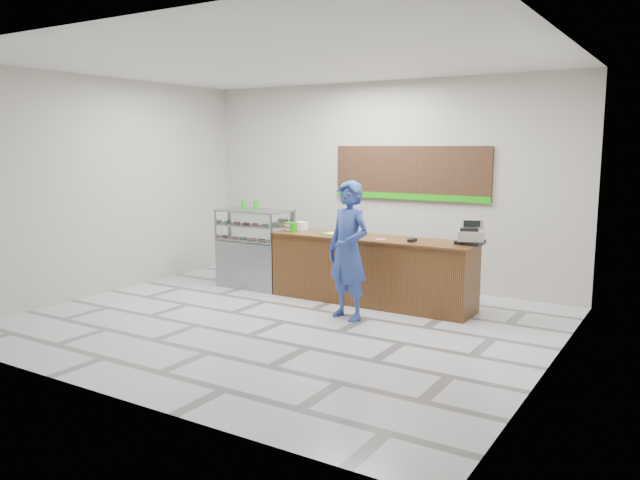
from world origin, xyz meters
The scene contains 16 objects.
floor centered at (0.00, 0.00, 0.00)m, with size 7.00×7.00×0.00m, color silver.
back_wall centered at (0.00, 3.00, 1.75)m, with size 7.00×7.00×0.00m, color #B6B2A8.
ceiling centered at (0.00, 0.00, 3.50)m, with size 7.00×7.00×0.00m, color silver.
sales_counter centered at (0.55, 1.55, 0.52)m, with size 3.26×0.76×1.03m.
display_case centered at (-1.67, 1.55, 0.68)m, with size 1.22×0.72×1.33m.
menu_board centered at (0.55, 2.96, 1.93)m, with size 2.80×0.06×0.90m.
cash_register centered at (2.04, 1.70, 1.16)m, with size 0.46×0.47×0.34m.
card_terminal centered at (1.26, 1.45, 1.05)m, with size 0.09×0.17×0.04m, color black.
serving_tray centered at (-0.06, 1.48, 1.04)m, with size 0.41×0.32×0.02m.
napkin_box centered at (-0.81, 1.70, 1.09)m, with size 0.15×0.15×0.13m, color white.
straw_cup centered at (-0.95, 1.53, 1.08)m, with size 0.07×0.07×0.11m, color silver.
promo_box centered at (-0.82, 1.40, 1.11)m, with size 0.17×0.11×0.15m, color #1AAB0C.
donut_decal centered at (0.77, 1.43, 1.03)m, with size 0.16×0.16×0.00m, color pink.
green_cup_left centered at (-2.06, 1.75, 1.40)m, with size 0.09×0.09×0.14m, color #1AAB0C.
green_cup_right centered at (-1.84, 1.81, 1.40)m, with size 0.09×0.09×0.14m, color #1AAB0C.
customer centered at (0.67, 0.63, 0.97)m, with size 0.70×0.46×1.93m, color #2D4492.
Camera 1 is at (4.82, -6.81, 2.41)m, focal length 35.00 mm.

